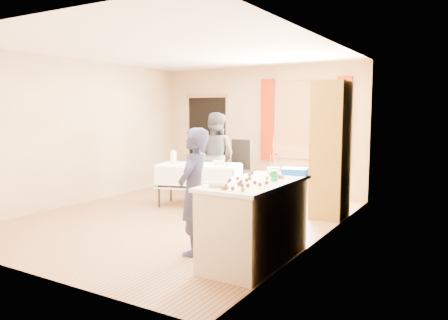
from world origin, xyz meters
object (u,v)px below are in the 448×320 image
Objects in this scene: chair at (236,179)px; girl at (194,191)px; party_table at (199,181)px; cabinet at (331,150)px; woman at (215,156)px; counter at (255,221)px.

girl is at bearing -61.23° from chair.
party_table is 1.43× the size of chair.
cabinet is 2.72m from girl.
woman reaches higher than girl.
counter is 1.38× the size of chair.
party_table is 0.96× the size of woman.
chair reaches higher than counter.
cabinet is 2.37m from party_table.
girl is at bearing 117.54° from woman.
chair reaches higher than party_table.
woman reaches higher than party_table.
counter is at bearing 89.78° from girl.
party_table is at bearing -89.14° from chair.
cabinet is at bearing 87.63° from counter.
woman is (-0.20, -0.44, 0.49)m from chair.
chair is 0.69m from woman.
woman is (-2.33, 0.31, -0.24)m from cabinet.
chair is at bearing -170.41° from girl.
woman is at bearing -107.28° from chair.
girl is (1.42, -2.20, 0.30)m from party_table.
girl is (1.30, -3.31, 0.41)m from chair.
counter is 0.80m from girl.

